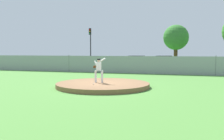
{
  "coord_description": "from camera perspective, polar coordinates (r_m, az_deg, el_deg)",
  "views": [
    {
      "loc": [
        5.12,
        -14.54,
        2.21
      ],
      "look_at": [
        0.23,
        1.19,
        0.99
      ],
      "focal_mm": 39.94,
      "sensor_mm": 36.0,
      "label": 1
    }
  ],
  "objects": [
    {
      "name": "parked_car_silver",
      "position": [
        29.61,
        11.86,
        1.48
      ],
      "size": [
        2.13,
        4.78,
        1.73
      ],
      "color": "#B7BABF",
      "rests_on": "ground_plane"
    },
    {
      "name": "baseball",
      "position": [
        14.81,
        -4.32,
        -3.17
      ],
      "size": [
        0.07,
        0.07,
        0.07
      ],
      "primitive_type": "sphere",
      "color": "white",
      "rests_on": "pitchers_mound"
    },
    {
      "name": "traffic_light_near",
      "position": [
        35.88,
        -4.98,
        6.64
      ],
      "size": [
        0.28,
        0.46,
        5.5
      ],
      "color": "black",
      "rests_on": "ground_plane"
    },
    {
      "name": "asphalt_strip",
      "position": [
        29.57,
        7.26,
        -0.06
      ],
      "size": [
        44.0,
        7.0,
        0.01
      ],
      "primitive_type": "cube",
      "color": "#2B2B2D",
      "rests_on": "ground_plane"
    },
    {
      "name": "pitchers_mound",
      "position": [
        15.56,
        -2.11,
        -3.43
      ],
      "size": [
        5.79,
        5.79,
        0.26
      ],
      "primitive_type": "cylinder",
      "color": "brown",
      "rests_on": "ground_plane"
    },
    {
      "name": "ground_plane",
      "position": [
        21.29,
        3.26,
        -1.72
      ],
      "size": [
        80.0,
        80.0,
        0.0
      ],
      "primitive_type": "plane",
      "color": "#4C8438"
    },
    {
      "name": "traffic_cone_orange",
      "position": [
        30.75,
        -13.72,
        0.5
      ],
      "size": [
        0.4,
        0.4,
        0.55
      ],
      "color": "orange",
      "rests_on": "asphalt_strip"
    },
    {
      "name": "tree_tall_centre",
      "position": [
        38.99,
        14.43,
        7.18
      ],
      "size": [
        3.79,
        3.79,
        6.23
      ],
      "color": "#4C331E",
      "rests_on": "ground_plane"
    },
    {
      "name": "pitcher_youth",
      "position": [
        15.58,
        -3.08,
        0.49
      ],
      "size": [
        0.83,
        0.32,
        1.56
      ],
      "color": "silver",
      "rests_on": "pitchers_mound"
    },
    {
      "name": "chainlink_fence",
      "position": [
        25.11,
        5.48,
        1.2
      ],
      "size": [
        37.26,
        0.07,
        1.86
      ],
      "color": "gray",
      "rests_on": "ground_plane"
    },
    {
      "name": "parked_car_white",
      "position": [
        29.3,
        5.65,
        1.53
      ],
      "size": [
        2.02,
        4.54,
        1.74
      ],
      "color": "silver",
      "rests_on": "ground_plane"
    }
  ]
}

